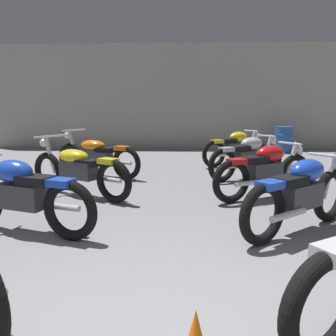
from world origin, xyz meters
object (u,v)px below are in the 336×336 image
object	(u,v)px
motorcycle_left_row_3	(97,155)
motorcycle_right_row_4	(235,147)
motorcycle_left_row_1	(21,194)
motorcycle_right_row_2	(265,170)
motorcycle_right_row_1	(301,193)
motorcycle_left_row_2	(78,169)
oil_drum	(284,140)
motorcycle_right_row_3	(248,156)

from	to	relation	value
motorcycle_left_row_3	motorcycle_right_row_4	bearing A→B (deg)	24.71
motorcycle_left_row_1	motorcycle_right_row_2	xyz separation A→B (m)	(3.16, 1.62, 0.00)
motorcycle_left_row_1	motorcycle_right_row_1	xyz separation A→B (m)	(3.19, 0.14, 0.00)
motorcycle_left_row_2	oil_drum	world-z (taller)	motorcycle_left_row_2
motorcycle_left_row_1	motorcycle_right_row_2	distance (m)	3.55
motorcycle_left_row_2	motorcycle_right_row_4	bearing A→B (deg)	45.18
motorcycle_right_row_2	motorcycle_right_row_4	bearing A→B (deg)	89.42
motorcycle_left_row_3	oil_drum	bearing A→B (deg)	37.82
motorcycle_right_row_1	motorcycle_right_row_4	xyz separation A→B (m)	(-0.00, 4.56, 0.00)
motorcycle_left_row_3	oil_drum	world-z (taller)	motorcycle_left_row_3
motorcycle_right_row_3	motorcycle_right_row_4	bearing A→B (deg)	89.85
motorcycle_left_row_1	motorcycle_right_row_4	distance (m)	5.68
motorcycle_right_row_4	oil_drum	xyz separation A→B (m)	(1.98, 2.53, -0.03)
motorcycle_left_row_2	motorcycle_right_row_2	size ratio (longest dim) A/B	1.09
motorcycle_left_row_2	motorcycle_right_row_3	size ratio (longest dim) A/B	1.12
motorcycle_left_row_1	oil_drum	bearing A→B (deg)	54.40
motorcycle_right_row_1	motorcycle_right_row_4	bearing A→B (deg)	90.02
motorcycle_left_row_2	oil_drum	xyz separation A→B (m)	(5.02, 5.59, -0.03)
motorcycle_left_row_2	motorcycle_right_row_1	distance (m)	3.39
motorcycle_left_row_1	motorcycle_left_row_2	xyz separation A→B (m)	(0.15, 1.63, -0.01)
motorcycle_right_row_2	oil_drum	bearing A→B (deg)	70.28
motorcycle_left_row_1	motorcycle_left_row_2	bearing A→B (deg)	84.76
motorcycle_right_row_2	motorcycle_right_row_3	bearing A→B (deg)	88.96
motorcycle_left_row_2	motorcycle_right_row_2	bearing A→B (deg)	-0.31
motorcycle_right_row_1	motorcycle_right_row_4	size ratio (longest dim) A/B	0.94
oil_drum	motorcycle_right_row_2	bearing A→B (deg)	-109.72
motorcycle_left_row_3	oil_drum	distance (m)	6.48
motorcycle_left_row_1	motorcycle_right_row_1	world-z (taller)	same
motorcycle_right_row_2	motorcycle_right_row_4	size ratio (longest dim) A/B	1.02
motorcycle_right_row_4	oil_drum	size ratio (longest dim) A/B	2.05
motorcycle_left_row_1	motorcycle_left_row_3	size ratio (longest dim) A/B	0.96
motorcycle_left_row_1	motorcycle_right_row_2	size ratio (longest dim) A/B	1.07
motorcycle_left_row_1	motorcycle_right_row_2	world-z (taller)	same
motorcycle_right_row_1	motorcycle_right_row_2	size ratio (longest dim) A/B	0.92
motorcycle_right_row_3	motorcycle_left_row_3	bearing A→B (deg)	177.54
motorcycle_right_row_2	motorcycle_right_row_4	xyz separation A→B (m)	(0.03, 3.08, 0.00)
motorcycle_right_row_1	oil_drum	bearing A→B (deg)	74.41
motorcycle_right_row_4	oil_drum	distance (m)	3.21
motorcycle_left_row_1	motorcycle_left_row_3	xyz separation A→B (m)	(0.05, 3.25, -0.01)
motorcycle_right_row_3	oil_drum	distance (m)	4.56
motorcycle_right_row_4	oil_drum	world-z (taller)	motorcycle_right_row_4
motorcycle_left_row_2	motorcycle_right_row_4	distance (m)	4.32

